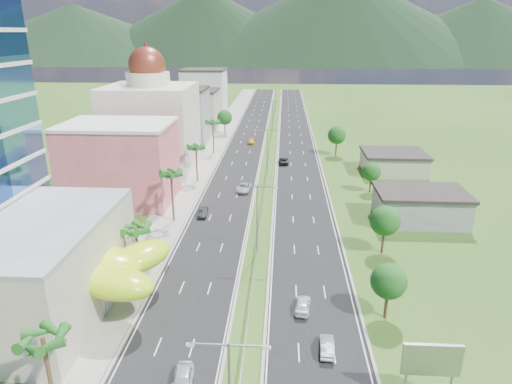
# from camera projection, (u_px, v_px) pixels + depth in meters

# --- Properties ---
(ground) EXTENTS (500.00, 500.00, 0.00)m
(ground) POSITION_uv_depth(u_px,v_px,m) (253.00, 290.00, 59.39)
(ground) COLOR #2D5119
(ground) RESTS_ON ground
(road_left) EXTENTS (11.00, 260.00, 0.04)m
(road_left) POSITION_uv_depth(u_px,v_px,m) (248.00, 138.00, 144.57)
(road_left) COLOR black
(road_left) RESTS_ON ground
(road_right) EXTENTS (11.00, 260.00, 0.04)m
(road_right) POSITION_uv_depth(u_px,v_px,m) (296.00, 139.00, 143.71)
(road_right) COLOR black
(road_right) RESTS_ON ground
(sidewalk_left) EXTENTS (7.00, 260.00, 0.12)m
(sidewalk_left) POSITION_uv_depth(u_px,v_px,m) (218.00, 137.00, 145.09)
(sidewalk_left) COLOR gray
(sidewalk_left) RESTS_ON ground
(median_guardrail) EXTENTS (0.10, 216.06, 0.76)m
(median_guardrail) POSITION_uv_depth(u_px,v_px,m) (270.00, 150.00, 126.98)
(median_guardrail) COLOR gray
(median_guardrail) RESTS_ON ground
(streetlight_median_b) EXTENTS (6.04, 0.25, 11.00)m
(streetlight_median_b) POSITION_uv_depth(u_px,v_px,m) (257.00, 213.00, 66.57)
(streetlight_median_b) COLOR gray
(streetlight_median_b) RESTS_ON ground
(streetlight_median_c) EXTENTS (6.04, 0.25, 11.00)m
(streetlight_median_c) POSITION_uv_depth(u_px,v_px,m) (267.00, 148.00, 104.24)
(streetlight_median_c) COLOR gray
(streetlight_median_c) RESTS_ON ground
(streetlight_median_d) EXTENTS (6.04, 0.25, 11.00)m
(streetlight_median_d) POSITION_uv_depth(u_px,v_px,m) (272.00, 114.00, 146.61)
(streetlight_median_d) COLOR gray
(streetlight_median_d) RESTS_ON ground
(streetlight_median_e) EXTENTS (6.04, 0.25, 11.00)m
(streetlight_median_e) POSITION_uv_depth(u_px,v_px,m) (275.00, 96.00, 188.99)
(streetlight_median_e) COLOR gray
(streetlight_median_e) RESTS_ON ground
(lime_canopy) EXTENTS (18.00, 15.00, 7.40)m
(lime_canopy) POSITION_uv_depth(u_px,v_px,m) (85.00, 266.00, 55.11)
(lime_canopy) COLOR #BAE916
(lime_canopy) RESTS_ON ground
(pink_shophouse) EXTENTS (20.00, 15.00, 15.00)m
(pink_shophouse) POSITION_uv_depth(u_px,v_px,m) (120.00, 164.00, 88.64)
(pink_shophouse) COLOR #CC5653
(pink_shophouse) RESTS_ON ground
(domed_building) EXTENTS (20.00, 20.00, 28.70)m
(domed_building) POSITION_uv_depth(u_px,v_px,m) (151.00, 122.00, 109.02)
(domed_building) COLOR #C0B29F
(domed_building) RESTS_ON ground
(midrise_grey) EXTENTS (16.00, 15.00, 16.00)m
(midrise_grey) POSITION_uv_depth(u_px,v_px,m) (179.00, 118.00, 133.61)
(midrise_grey) COLOR gray
(midrise_grey) RESTS_ON ground
(midrise_beige) EXTENTS (16.00, 15.00, 13.00)m
(midrise_beige) POSITION_uv_depth(u_px,v_px,m) (194.00, 111.00, 154.83)
(midrise_beige) COLOR #AEA58F
(midrise_beige) RESTS_ON ground
(midrise_white) EXTENTS (16.00, 15.00, 18.00)m
(midrise_white) POSITION_uv_depth(u_px,v_px,m) (205.00, 94.00, 175.66)
(midrise_white) COLOR silver
(midrise_white) RESTS_ON ground
(billboard) EXTENTS (5.20, 0.35, 6.20)m
(billboard) POSITION_uv_depth(u_px,v_px,m) (432.00, 361.00, 40.01)
(billboard) COLOR gray
(billboard) RESTS_ON ground
(shed_near) EXTENTS (15.00, 10.00, 5.00)m
(shed_near) POSITION_uv_depth(u_px,v_px,m) (420.00, 207.00, 80.51)
(shed_near) COLOR gray
(shed_near) RESTS_ON ground
(shed_far) EXTENTS (14.00, 12.00, 4.40)m
(shed_far) POSITION_uv_depth(u_px,v_px,m) (393.00, 163.00, 108.74)
(shed_far) COLOR #AEA58F
(shed_far) RESTS_ON ground
(palm_tree_a) EXTENTS (3.60, 3.60, 9.10)m
(palm_tree_a) POSITION_uv_depth(u_px,v_px,m) (43.00, 342.00, 36.90)
(palm_tree_a) COLOR #47301C
(palm_tree_a) RESTS_ON ground
(palm_tree_b) EXTENTS (3.60, 3.60, 8.10)m
(palm_tree_b) POSITION_uv_depth(u_px,v_px,m) (136.00, 231.00, 59.82)
(palm_tree_b) COLOR #47301C
(palm_tree_b) RESTS_ON ground
(palm_tree_c) EXTENTS (3.60, 3.60, 9.60)m
(palm_tree_c) POSITION_uv_depth(u_px,v_px,m) (171.00, 175.00, 78.17)
(palm_tree_c) COLOR #47301C
(palm_tree_c) RESTS_ON ground
(palm_tree_d) EXTENTS (3.60, 3.60, 8.60)m
(palm_tree_d) POSITION_uv_depth(u_px,v_px,m) (196.00, 149.00, 100.15)
(palm_tree_d) COLOR #47301C
(palm_tree_d) RESTS_ON ground
(palm_tree_e) EXTENTS (3.60, 3.60, 9.40)m
(palm_tree_e) POSITION_uv_depth(u_px,v_px,m) (213.00, 124.00, 123.44)
(palm_tree_e) COLOR #47301C
(palm_tree_e) RESTS_ON ground
(leafy_tree_lfar) EXTENTS (4.90, 4.90, 8.05)m
(leafy_tree_lfar) POSITION_uv_depth(u_px,v_px,m) (225.00, 117.00, 147.89)
(leafy_tree_lfar) COLOR #47301C
(leafy_tree_lfar) RESTS_ON ground
(leafy_tree_ra) EXTENTS (4.20, 4.20, 6.90)m
(leafy_tree_ra) POSITION_uv_depth(u_px,v_px,m) (389.00, 281.00, 52.19)
(leafy_tree_ra) COLOR #47301C
(leafy_tree_ra) RESTS_ON ground
(leafy_tree_rb) EXTENTS (4.55, 4.55, 7.47)m
(leafy_tree_rb) POSITION_uv_depth(u_px,v_px,m) (385.00, 221.00, 67.89)
(leafy_tree_rb) COLOR #47301C
(leafy_tree_rb) RESTS_ON ground
(leafy_tree_rc) EXTENTS (3.85, 3.85, 6.33)m
(leafy_tree_rc) POSITION_uv_depth(u_px,v_px,m) (371.00, 172.00, 94.35)
(leafy_tree_rc) COLOR #47301C
(leafy_tree_rc) RESTS_ON ground
(leafy_tree_rd) EXTENTS (4.90, 4.90, 8.05)m
(leafy_tree_rd) POSITION_uv_depth(u_px,v_px,m) (337.00, 135.00, 122.43)
(leafy_tree_rd) COLOR #47301C
(leafy_tree_rd) RESTS_ON ground
(mountain_ridge) EXTENTS (860.00, 140.00, 90.00)m
(mountain_ridge) POSITION_uv_depth(u_px,v_px,m) (338.00, 64.00, 479.73)
(mountain_ridge) COLOR black
(mountain_ridge) RESTS_ON ground
(car_white_near_left) EXTENTS (2.36, 4.94, 1.63)m
(car_white_near_left) POSITION_uv_depth(u_px,v_px,m) (183.00, 381.00, 42.75)
(car_white_near_left) COLOR silver
(car_white_near_left) RESTS_ON road_left
(car_dark_left) EXTENTS (1.74, 4.37, 1.41)m
(car_dark_left) POSITION_uv_depth(u_px,v_px,m) (203.00, 212.00, 82.98)
(car_dark_left) COLOR black
(car_dark_left) RESTS_ON road_left
(car_silver_mid_left) EXTENTS (3.05, 5.79, 1.55)m
(car_silver_mid_left) POSITION_uv_depth(u_px,v_px,m) (244.00, 188.00, 95.87)
(car_silver_mid_left) COLOR #A9ACB0
(car_silver_mid_left) RESTS_ON road_left
(car_yellow_far_left) EXTENTS (2.14, 4.94, 1.42)m
(car_yellow_far_left) POSITION_uv_depth(u_px,v_px,m) (251.00, 141.00, 136.92)
(car_yellow_far_left) COLOR gold
(car_yellow_far_left) RESTS_ON road_left
(car_white_near_right) EXTENTS (2.25, 4.45, 1.46)m
(car_white_near_right) POSITION_uv_depth(u_px,v_px,m) (303.00, 305.00, 54.79)
(car_white_near_right) COLOR white
(car_white_near_right) RESTS_ON road_right
(car_silver_right) EXTENTS (1.61, 4.11, 1.33)m
(car_silver_right) POSITION_uv_depth(u_px,v_px,m) (327.00, 346.00, 47.69)
(car_silver_right) COLOR #B7BAC0
(car_silver_right) RESTS_ON road_right
(car_dark_far_right) EXTENTS (2.64, 5.34, 1.45)m
(car_dark_far_right) POSITION_uv_depth(u_px,v_px,m) (283.00, 161.00, 116.04)
(car_dark_far_right) COLOR black
(car_dark_far_right) RESTS_ON road_right
(motorcycle) EXTENTS (0.62, 1.99, 1.27)m
(motorcycle) POSITION_uv_depth(u_px,v_px,m) (167.00, 267.00, 63.65)
(motorcycle) COLOR black
(motorcycle) RESTS_ON road_left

